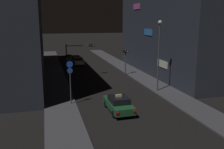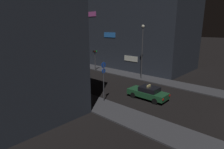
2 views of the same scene
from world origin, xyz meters
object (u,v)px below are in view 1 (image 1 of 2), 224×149
Objects in this scene: far_car at (77,61)px; street_lamp_near_block at (159,47)px; traffic_light_right_kerb at (126,57)px; taxi at (118,104)px; traffic_light_overhead at (78,53)px; sign_pole_left at (70,78)px; traffic_light_left_kerb at (69,62)px.

street_lamp_near_block is (6.72, -20.33, 4.47)m from far_car.
far_car is 21.87m from street_lamp_near_block.
traffic_light_right_kerb is at bearing 95.13° from street_lamp_near_block.
far_car is at bearing 91.17° from taxi.
traffic_light_overhead is (-1.55, 15.37, 2.76)m from taxi.
street_lamp_near_block reaches higher than traffic_light_right_kerb.
traffic_light_overhead is 7.02m from traffic_light_right_kerb.
taxi is 0.94× the size of traffic_light_overhead.
sign_pole_left is at bearing -129.06° from traffic_light_right_kerb.
taxi is 1.17× the size of traffic_light_right_kerb.
traffic_light_left_kerb reaches higher than taxi.
traffic_light_left_kerb is 8.86m from traffic_light_right_kerb.
far_car is 1.21× the size of traffic_light_right_kerb.
street_lamp_near_block reaches higher than sign_pole_left.
taxi is at bearing -84.23° from traffic_light_overhead.
sign_pole_left reaches higher than far_car.
far_car is at bearing 118.19° from traffic_light_right_kerb.
far_car is at bearing 81.32° from sign_pole_left.
traffic_light_overhead reaches higher than far_car.
taxi is at bearing -110.40° from traffic_light_right_kerb.
sign_pole_left reaches higher than taxi.
traffic_light_left_kerb is at bearing 85.46° from sign_pole_left.
sign_pole_left is at bearing -98.68° from far_car.
traffic_light_overhead reaches higher than traffic_light_left_kerb.
traffic_light_overhead is (-1.04, -10.00, 2.76)m from far_car.
traffic_light_left_kerb is 9.23m from sign_pole_left.
far_car is 22.76m from sign_pole_left.
traffic_light_right_kerb is at bearing -61.81° from far_car.
street_lamp_near_block is (9.41, -7.11, 2.52)m from traffic_light_left_kerb.
traffic_light_overhead is at bearing 172.10° from traffic_light_right_kerb.
taxi is at bearing -36.90° from sign_pole_left.
street_lamp_near_block reaches higher than taxi.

